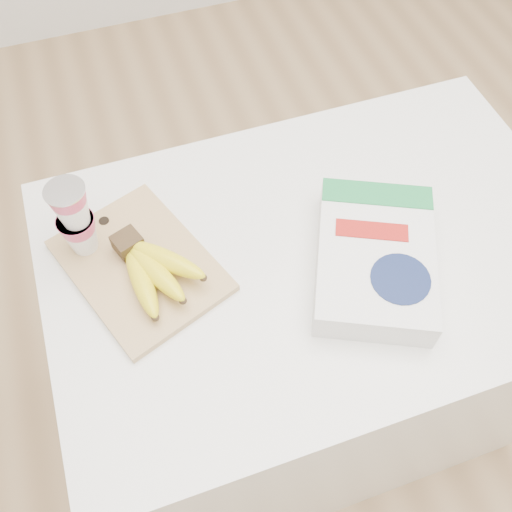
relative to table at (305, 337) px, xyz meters
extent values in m
plane|color=tan|center=(0.00, 0.00, -0.39)|extent=(4.00, 4.00, 0.00)
cube|color=white|center=(0.00, 0.00, 0.00)|extent=(1.04, 0.69, 0.78)
cube|color=tan|center=(-0.33, 0.07, 0.40)|extent=(0.32, 0.37, 0.02)
cube|color=#382816|center=(-0.34, 0.10, 0.43)|extent=(0.06, 0.06, 0.03)
ellipsoid|color=yellow|center=(-0.34, 0.02, 0.42)|extent=(0.05, 0.17, 0.05)
sphere|color=#382816|center=(-0.33, -0.06, 0.42)|extent=(0.01, 0.01, 0.01)
ellipsoid|color=yellow|center=(-0.31, 0.03, 0.43)|extent=(0.10, 0.17, 0.05)
sphere|color=#382816|center=(-0.28, -0.05, 0.43)|extent=(0.01, 0.01, 0.01)
ellipsoid|color=yellow|center=(-0.29, 0.04, 0.44)|extent=(0.14, 0.15, 0.05)
sphere|color=#382816|center=(-0.23, -0.02, 0.44)|extent=(0.01, 0.01, 0.01)
cylinder|color=silver|center=(-0.41, 0.14, 0.57)|extent=(0.07, 0.07, 0.00)
cube|color=white|center=(0.07, -0.07, 0.42)|extent=(0.32, 0.36, 0.07)
cube|color=#1B7A3C|center=(0.13, 0.04, 0.46)|extent=(0.21, 0.14, 0.00)
cylinder|color=#121D44|center=(0.08, -0.14, 0.46)|extent=(0.14, 0.14, 0.00)
cube|color=#A21712|center=(0.08, -0.03, 0.46)|extent=(0.13, 0.09, 0.00)
camera|label=1|loc=(-0.31, -0.54, 1.29)|focal=40.00mm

